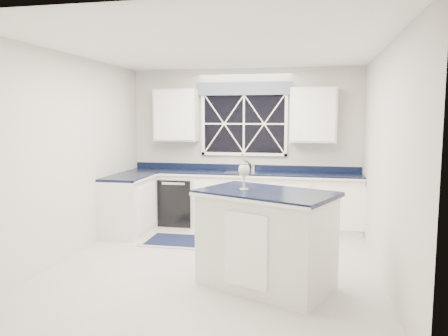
% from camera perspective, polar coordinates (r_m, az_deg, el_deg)
% --- Properties ---
extents(ground, '(4.50, 4.50, 0.00)m').
position_cam_1_polar(ground, '(5.73, -1.01, -12.35)').
color(ground, '#B2B2AD').
rests_on(ground, ground).
extents(back_wall, '(4.00, 0.10, 2.70)m').
position_cam_1_polar(back_wall, '(7.65, 2.65, 2.79)').
color(back_wall, beige).
rests_on(back_wall, ground).
extents(base_cabinets, '(3.99, 1.60, 0.90)m').
position_cam_1_polar(base_cabinets, '(7.37, -0.50, -4.42)').
color(base_cabinets, white).
rests_on(base_cabinets, ground).
extents(countertop, '(3.98, 0.64, 0.04)m').
position_cam_1_polar(countertop, '(7.40, 2.27, -0.69)').
color(countertop, black).
rests_on(countertop, base_cabinets).
extents(dishwasher, '(0.60, 0.58, 0.82)m').
position_cam_1_polar(dishwasher, '(7.73, -5.84, -4.23)').
color(dishwasher, black).
rests_on(dishwasher, ground).
extents(window, '(1.65, 0.09, 1.26)m').
position_cam_1_polar(window, '(7.58, 2.62, 6.39)').
color(window, black).
rests_on(window, ground).
extents(upper_cabinets, '(3.10, 0.34, 0.90)m').
position_cam_1_polar(upper_cabinets, '(7.46, 2.47, 6.92)').
color(upper_cabinets, white).
rests_on(upper_cabinets, ground).
extents(faucet, '(0.05, 0.20, 0.30)m').
position_cam_1_polar(faucet, '(7.57, 2.52, 0.83)').
color(faucet, silver).
rests_on(faucet, countertop).
extents(island, '(1.66, 1.37, 1.07)m').
position_cam_1_polar(island, '(4.88, 5.49, -9.19)').
color(island, white).
rests_on(island, ground).
extents(rug, '(1.29, 0.80, 0.02)m').
position_cam_1_polar(rug, '(6.69, -4.98, -9.47)').
color(rug, '#A2A19D').
rests_on(rug, ground).
extents(kettle, '(0.27, 0.18, 0.19)m').
position_cam_1_polar(kettle, '(7.47, 2.95, 0.22)').
color(kettle, '#2F2E31').
rests_on(kettle, countertop).
extents(wine_glass, '(0.12, 0.12, 0.30)m').
position_cam_1_polar(wine_glass, '(4.82, 2.64, -0.42)').
color(wine_glass, silver).
rests_on(wine_glass, island).
extents(soap_bottle, '(0.10, 0.10, 0.18)m').
position_cam_1_polar(soap_bottle, '(7.56, 3.65, 0.31)').
color(soap_bottle, silver).
rests_on(soap_bottle, countertop).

